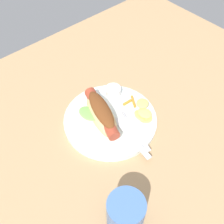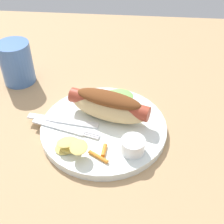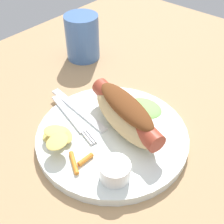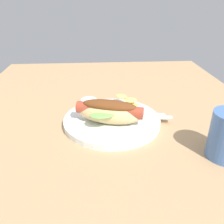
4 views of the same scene
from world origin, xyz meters
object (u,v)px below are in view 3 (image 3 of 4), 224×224
at_px(fork, 72,117).
at_px(knife, 78,109).
at_px(plate, 112,136).
at_px(sauce_ramekin, 115,171).
at_px(carrot_garnish, 79,161).
at_px(drinking_cup, 82,37).
at_px(chips_pile, 57,136).
at_px(hot_dog, 126,113).

relative_size(fork, knife, 0.95).
bearing_deg(fork, plate, 28.76).
xyz_separation_m(sauce_ramekin, fork, (0.05, 0.14, -0.01)).
bearing_deg(fork, knife, 125.20).
relative_size(sauce_ramekin, knife, 0.30).
bearing_deg(carrot_garnish, drinking_cup, 44.14).
distance_m(knife, chips_pile, 0.08).
bearing_deg(fork, drinking_cup, 146.09).
bearing_deg(chips_pile, drinking_cup, 37.09).
distance_m(fork, carrot_garnish, 0.10).
distance_m(plate, knife, 0.09).
distance_m(plate, carrot_garnish, 0.08).
xyz_separation_m(plate, fork, (-0.02, 0.08, 0.01)).
xyz_separation_m(chips_pile, carrot_garnish, (-0.01, -0.06, -0.01)).
height_order(carrot_garnish, drinking_cup, drinking_cup).
bearing_deg(carrot_garnish, plate, 2.63).
height_order(fork, drinking_cup, drinking_cup).
xyz_separation_m(fork, carrot_garnish, (-0.06, -0.08, 0.00)).
height_order(hot_dog, sauce_ramekin, hot_dog).
xyz_separation_m(fork, knife, (0.02, 0.01, -0.00)).
relative_size(knife, carrot_garnish, 3.44).
bearing_deg(knife, plate, 5.48).
relative_size(hot_dog, sauce_ramekin, 3.81).
height_order(sauce_ramekin, drinking_cup, drinking_cup).
distance_m(sauce_ramekin, carrot_garnish, 0.06).
height_order(knife, carrot_garnish, carrot_garnish).
bearing_deg(sauce_ramekin, fork, 71.57).
xyz_separation_m(fork, chips_pile, (-0.05, -0.02, 0.01)).
xyz_separation_m(carrot_garnish, drinking_cup, (0.24, 0.23, 0.03)).
xyz_separation_m(fork, drinking_cup, (0.18, 0.15, 0.03)).
distance_m(knife, drinking_cup, 0.21).
height_order(fork, knife, same).
bearing_deg(chips_pile, hot_dog, -32.31).
relative_size(hot_dog, fork, 1.19).
relative_size(fork, drinking_cup, 1.39).
height_order(plate, fork, fork).
relative_size(hot_dog, knife, 1.13).
bearing_deg(hot_dog, plate, -90.44).
height_order(knife, drinking_cup, drinking_cup).
xyz_separation_m(hot_dog, drinking_cup, (0.13, 0.24, 0.00)).
bearing_deg(knife, chips_pile, -59.97).
height_order(hot_dog, chips_pile, hot_dog).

